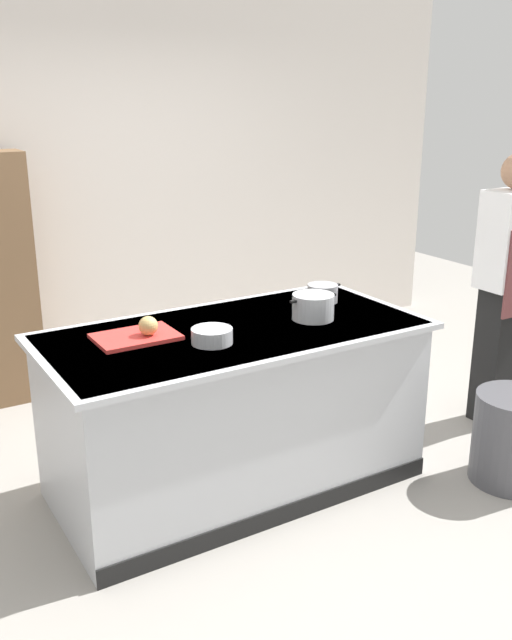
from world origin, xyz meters
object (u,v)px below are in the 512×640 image
Objects in this scene: onion at (148,326)px; stock_pot at (313,307)px; person_chef at (508,285)px; sauce_pan at (323,293)px; mixing_bowl at (212,336)px.

onion is 0.33× the size of stock_pot.
sauce_pan is at bearing 66.57° from person_chef.
person_chef reaches higher than stock_pot.
person_chef reaches higher than onion.
person_chef is (2.06, -0.04, -0.02)m from mixing_bowl.
stock_pot is 0.34m from sauce_pan.
sauce_pan is at bearing 45.06° from stock_pot.
sauce_pan is 1.20× the size of mixing_bowl.
onion is 0.06× the size of person_chef.
onion is at bearing 137.56° from mixing_bowl.
stock_pot is (0.88, -0.16, 0.00)m from onion.
sauce_pan is 1.23m from person_chef.
mixing_bowl is 0.12× the size of person_chef.
stock_pot is 1.42m from person_chef.
onion is 0.32m from mixing_bowl.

